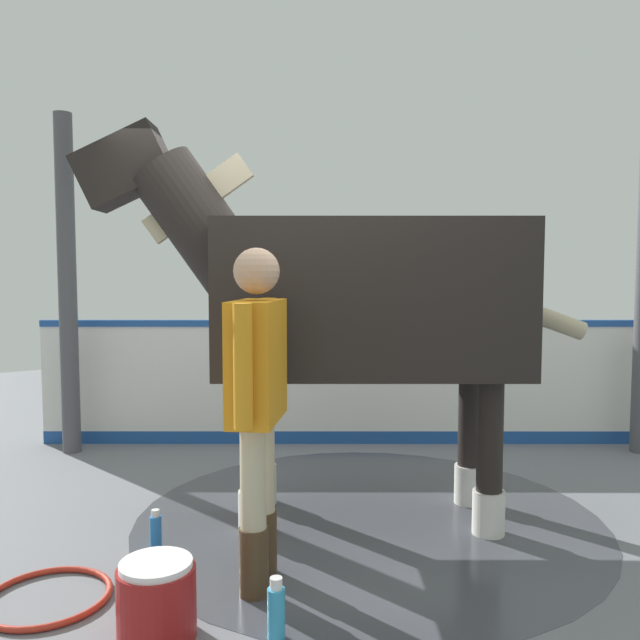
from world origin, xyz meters
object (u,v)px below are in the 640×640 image
(handler, at_px, (257,391))
(bottle_spray, at_px, (156,530))
(wash_bucket, at_px, (157,600))
(horse, at_px, (351,300))
(hose_coil, at_px, (48,597))
(bottle_shampoo, at_px, (276,611))

(handler, distance_m, bottle_spray, 1.21)
(handler, relative_size, wash_bucket, 5.01)
(horse, height_order, bottle_spray, horse)
(horse, relative_size, handler, 1.62)
(wash_bucket, bearing_deg, hose_coil, -151.50)
(bottle_spray, bearing_deg, bottle_shampoo, 4.90)
(wash_bucket, distance_m, bottle_spray, 0.98)
(bottle_spray, relative_size, hose_coil, 0.36)
(horse, relative_size, bottle_shampoo, 10.10)
(bottle_spray, bearing_deg, hose_coil, -65.56)
(wash_bucket, bearing_deg, handler, 105.84)
(bottle_shampoo, xyz_separation_m, bottle_spray, (-1.23, -0.11, -0.03))
(handler, bearing_deg, hose_coil, -164.12)
(horse, relative_size, hose_coil, 4.57)
(wash_bucket, height_order, bottle_shampoo, wash_bucket)
(wash_bucket, relative_size, hose_coil, 0.56)
(bottle_shampoo, bearing_deg, horse, 129.99)
(horse, bearing_deg, bottle_spray, 20.91)
(handler, xyz_separation_m, wash_bucket, (0.17, -0.61, -0.84))
(handler, relative_size, bottle_spray, 7.84)
(bottle_shampoo, bearing_deg, handler, 159.84)
(bottle_shampoo, bearing_deg, wash_bucket, -125.59)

